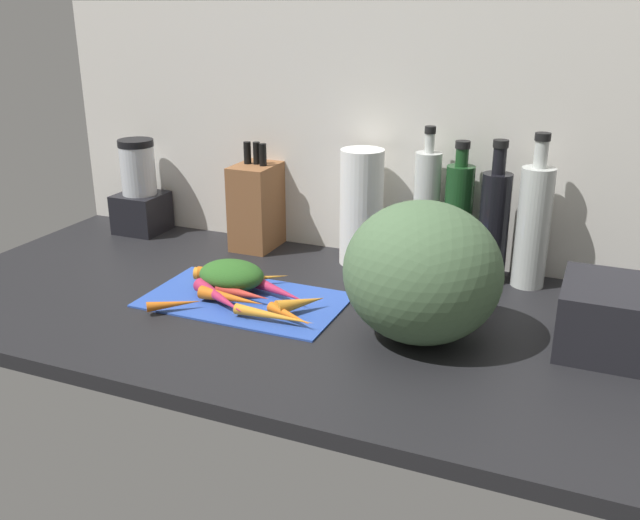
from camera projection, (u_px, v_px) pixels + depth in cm
name	position (u px, v px, depth cm)	size (l,w,h in cm)	color
ground_plane	(308.00, 314.00, 145.53)	(170.00, 80.00, 3.00)	black
wall_back	(371.00, 133.00, 167.88)	(170.00, 3.00, 60.00)	silver
cutting_board	(245.00, 299.00, 148.01)	(41.98, 24.53, 0.80)	#2D51B7
carrot_0	(251.00, 279.00, 154.34)	(2.51, 2.51, 17.38)	orange
carrot_1	(274.00, 316.00, 136.53)	(2.24, 2.24, 17.21)	orange
carrot_2	(243.00, 294.00, 146.09)	(2.86, 2.86, 12.40)	red
carrot_3	(278.00, 291.00, 147.55)	(2.89, 2.89, 15.89)	#B2264C
carrot_4	(231.00, 298.00, 144.01)	(2.85, 2.85, 14.94)	orange
carrot_5	(229.00, 274.00, 156.25)	(3.39, 3.39, 13.80)	orange
carrot_6	(292.00, 316.00, 136.68)	(2.18, 2.18, 11.55)	orange
carrot_7	(300.00, 303.00, 141.36)	(3.18, 3.18, 10.71)	orange
carrot_8	(220.00, 298.00, 143.77)	(3.11, 3.11, 17.80)	#B2264C
carrot_9	(227.00, 275.00, 156.18)	(2.80, 2.80, 15.07)	orange
carrot_10	(174.00, 304.00, 142.05)	(2.11, 2.11, 11.07)	orange
carrot_greens_pile	(232.00, 275.00, 151.57)	(14.72, 11.32, 6.23)	#2D6023
winter_squash	(422.00, 272.00, 127.39)	(29.29, 27.67, 26.47)	#4C6B47
knife_block	(258.00, 205.00, 178.04)	(9.92, 15.21, 27.06)	brown
blender_appliance	(140.00, 193.00, 189.59)	(12.34, 12.34, 25.45)	black
paper_towel_roll	(361.00, 208.00, 165.34)	(10.25, 10.25, 27.74)	white
bottle_0	(426.00, 210.00, 161.94)	(6.10, 6.10, 33.65)	silver
bottle_1	(458.00, 217.00, 159.43)	(6.46, 6.46, 30.92)	#19421E
bottle_2	(494.00, 224.00, 154.41)	(6.60, 6.60, 32.16)	black
bottle_3	(533.00, 225.00, 151.63)	(7.24, 7.24, 34.13)	silver
dish_rack	(638.00, 322.00, 124.08)	(26.79, 20.04, 12.38)	black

